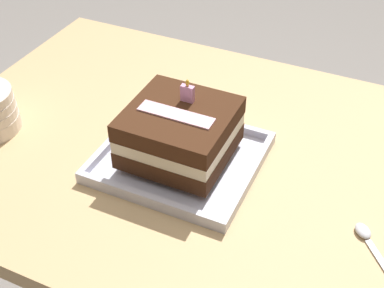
% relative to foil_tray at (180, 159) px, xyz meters
% --- Properties ---
extents(dining_table, '(1.09, 0.77, 0.78)m').
position_rel_foil_tray_xyz_m(dining_table, '(0.03, 0.05, -0.13)').
color(dining_table, tan).
rests_on(dining_table, ground_plane).
extents(foil_tray, '(0.29, 0.26, 0.02)m').
position_rel_foil_tray_xyz_m(foil_tray, '(0.00, 0.00, 0.00)').
color(foil_tray, silver).
rests_on(foil_tray, dining_table).
extents(birthday_cake, '(0.18, 0.18, 0.14)m').
position_rel_foil_tray_xyz_m(birthday_cake, '(-0.00, 0.00, 0.06)').
color(birthday_cake, '#3E2212').
rests_on(birthday_cake, foil_tray).
extents(serving_spoon_near_tray, '(0.10, 0.12, 0.01)m').
position_rel_foil_tray_xyz_m(serving_spoon_near_tray, '(0.36, -0.05, -0.00)').
color(serving_spoon_near_tray, silver).
rests_on(serving_spoon_near_tray, dining_table).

